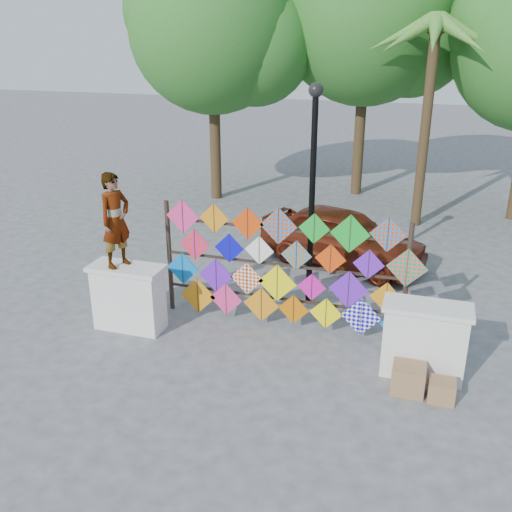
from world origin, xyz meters
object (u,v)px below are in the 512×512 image
at_px(vendor_woman, 115,220).
at_px(kite_rack, 284,269).
at_px(lamppost, 313,176).
at_px(sedan, 342,237).

bearing_deg(vendor_woman, kite_rack, -53.85).
bearing_deg(vendor_woman, lamppost, -36.39).
relative_size(vendor_woman, sedan, 0.43).
xyz_separation_m(kite_rack, sedan, (0.52, 3.56, -0.50)).
bearing_deg(lamppost, kite_rack, -99.49).
height_order(kite_rack, vendor_woman, vendor_woman).
xyz_separation_m(vendor_woman, lamppost, (3.13, 2.20, 0.53)).
height_order(vendor_woman, sedan, vendor_woman).
relative_size(kite_rack, vendor_woman, 2.84).
bearing_deg(sedan, lamppost, -170.02).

